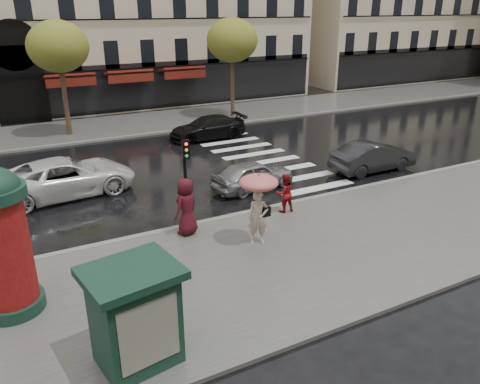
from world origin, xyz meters
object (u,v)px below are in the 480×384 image
woman_umbrella (259,198)px  man_burgundy (186,207)px  car_black (208,128)px  car_white (66,177)px  woman_red (285,193)px  newsstand (135,315)px  traffic_light (186,169)px  car_silver (253,175)px  car_darkgrey (373,157)px

woman_umbrella → man_burgundy: 2.54m
man_burgundy → car_black: 12.66m
car_white → car_black: size_ratio=1.23×
woman_red → newsstand: 8.85m
traffic_light → woman_umbrella: bearing=-51.4°
car_white → man_burgundy: bearing=-158.3°
car_silver → car_black: car_black is taller
woman_red → man_burgundy: size_ratio=0.76×
man_burgundy → car_silver: 5.07m
woman_umbrella → car_black: woman_umbrella is taller
man_burgundy → car_black: man_burgundy is taller
man_burgundy → newsstand: (-3.23, -5.23, 0.19)m
traffic_light → car_darkgrey: size_ratio=0.85×
car_darkgrey → car_white: size_ratio=0.76×
newsstand → car_white: 11.10m
man_burgundy → woman_umbrella: bearing=106.5°
car_black → woman_red: bearing=-8.8°
car_darkgrey → car_black: 10.05m
woman_red → car_black: woman_red is taller
woman_red → newsstand: size_ratio=0.65×
woman_red → car_darkgrey: bearing=-155.7°
woman_umbrella → traffic_light: (-1.63, 2.04, 0.61)m
car_white → car_black: bearing=-63.8°
man_burgundy → car_black: bearing=-147.0°
woman_red → man_burgundy: (-3.90, 0.00, 0.24)m
car_black → car_white: bearing=-57.7°
car_silver → car_white: bearing=59.4°
man_burgundy → car_silver: man_burgundy is taller
woman_red → car_darkgrey: size_ratio=0.35×
woman_red → traffic_light: traffic_light is taller
woman_umbrella → newsstand: 6.14m
woman_umbrella → newsstand: woman_umbrella is taller
newsstand → car_black: (9.03, 16.47, -0.63)m
woman_umbrella → car_darkgrey: 9.49m
traffic_light → newsstand: size_ratio=1.59×
woman_umbrella → woman_red: bearing=38.9°
woman_red → car_silver: woman_red is taller
newsstand → car_black: size_ratio=0.50×
traffic_light → car_black: size_ratio=0.80×
woman_red → car_silver: (0.26, 2.86, -0.23)m
traffic_light → woman_red: bearing=-5.0°
woman_umbrella → car_silver: size_ratio=0.65×
woman_umbrella → car_white: bearing=122.2°
woman_red → traffic_light: 4.02m
traffic_light → car_black: 12.39m
traffic_light → car_white: traffic_light is taller
man_burgundy → traffic_light: size_ratio=0.54×
car_white → car_black: (8.78, 5.39, -0.12)m
car_silver → car_white: 7.75m
woman_umbrella → car_black: size_ratio=0.53×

